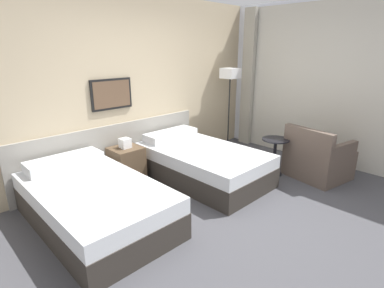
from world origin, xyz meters
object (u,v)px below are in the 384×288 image
object	(u,v)px
floor_lamp	(230,80)
armchair	(317,160)
bed_near_window	(202,163)
nightstand	(127,164)
bed_near_door	(94,202)
side_table	(275,150)

from	to	relation	value
floor_lamp	armchair	bearing A→B (deg)	-91.77
bed_near_window	nightstand	world-z (taller)	nightstand
armchair	bed_near_window	bearing A→B (deg)	58.19
nightstand	armchair	xyz separation A→B (m)	(2.19, -1.91, 0.01)
nightstand	bed_near_door	bearing A→B (deg)	-141.32
bed_near_door	bed_near_window	distance (m)	1.76
nightstand	floor_lamp	bearing A→B (deg)	-2.56
bed_near_door	side_table	size ratio (longest dim) A/B	3.33
floor_lamp	armchair	world-z (taller)	floor_lamp
bed_near_door	floor_lamp	world-z (taller)	floor_lamp
bed_near_window	bed_near_door	bearing A→B (deg)	180.00
bed_near_window	side_table	bearing A→B (deg)	-36.10
bed_near_door	armchair	xyz separation A→B (m)	(3.07, -1.20, 0.03)
side_table	armchair	xyz separation A→B (m)	(0.37, -0.52, -0.12)
bed_near_door	floor_lamp	xyz separation A→B (m)	(3.12, 0.60, 1.10)
floor_lamp	armchair	size ratio (longest dim) A/B	1.71
bed_near_window	armchair	world-z (taller)	armchair
bed_near_door	nightstand	distance (m)	1.12
bed_near_door	side_table	bearing A→B (deg)	-14.23
bed_near_window	side_table	world-z (taller)	bed_near_window
side_table	bed_near_door	bearing A→B (deg)	165.77
bed_near_door	bed_near_window	xyz separation A→B (m)	(1.76, 0.00, 0.00)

